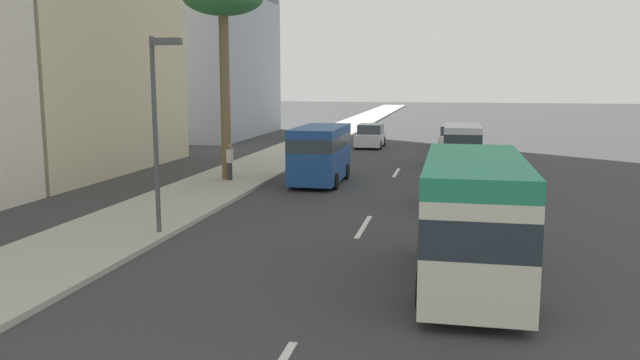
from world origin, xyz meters
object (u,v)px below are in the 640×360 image
object	(u,v)px
car_fourth	(464,187)
van_third	(320,151)
pedestrian_near_lamp	(230,160)
car_lead	(370,136)
street_lamp	(158,111)
car_fifth	(453,138)
minibus_sixth	(474,216)
palm_tree	(223,3)
van_second	(462,143)

from	to	relation	value
car_fourth	van_third	bearing A→B (deg)	55.66
van_third	pedestrian_near_lamp	size ratio (longest dim) A/B	3.04
car_lead	street_lamp	size ratio (longest dim) A/B	0.72
van_third	car_fourth	xyz separation A→B (m)	(-4.29, -6.27, -0.71)
car_lead	car_fifth	xyz separation A→B (m)	(0.32, -5.67, -0.01)
car_fourth	car_fifth	bearing A→B (deg)	0.95
car_lead	minibus_sixth	distance (m)	30.28
street_lamp	van_third	bearing A→B (deg)	-13.68
van_third	palm_tree	size ratio (longest dim) A/B	0.56
pedestrian_near_lamp	van_second	bearing A→B (deg)	-48.93
van_third	street_lamp	world-z (taller)	street_lamp
car_lead	van_third	xyz separation A→B (m)	(-16.09, 0.26, 0.72)
van_third	street_lamp	bearing A→B (deg)	-13.68
minibus_sixth	street_lamp	world-z (taller)	street_lamp
car_lead	pedestrian_near_lamp	world-z (taller)	pedestrian_near_lamp
van_second	car_lead	bearing A→B (deg)	33.59
minibus_sixth	palm_tree	world-z (taller)	palm_tree
van_third	street_lamp	xyz separation A→B (m)	(-10.78, 2.62, 2.31)
car_fourth	street_lamp	world-z (taller)	street_lamp
car_lead	street_lamp	distance (m)	27.19
car_fifth	minibus_sixth	xyz separation A→B (m)	(-29.98, -0.39, 0.87)
van_second	street_lamp	bearing A→B (deg)	153.09
van_second	minibus_sixth	distance (m)	20.48
car_fifth	street_lamp	bearing A→B (deg)	162.54
car_fourth	pedestrian_near_lamp	bearing A→B (deg)	71.09
van_second	car_fourth	bearing A→B (deg)	179.57
van_third	van_second	bearing A→B (deg)	137.41
pedestrian_near_lamp	palm_tree	distance (m)	6.95
car_lead	car_fifth	distance (m)	5.68
car_fifth	street_lamp	xyz separation A→B (m)	(-27.19, 8.55, 3.04)
car_lead	minibus_sixth	size ratio (longest dim) A/B	0.64
street_lamp	car_fourth	bearing A→B (deg)	-53.89
car_fifth	car_lead	bearing A→B (deg)	93.27
car_fourth	street_lamp	distance (m)	11.42
pedestrian_near_lamp	van_third	bearing A→B (deg)	-74.76
van_third	car_fifth	bearing A→B (deg)	160.14
van_second	car_fifth	world-z (taller)	van_second
van_third	palm_tree	distance (m)	7.82
van_third	minibus_sixth	world-z (taller)	minibus_sixth
car_fifth	pedestrian_near_lamp	xyz separation A→B (m)	(-17.17, 9.97, 0.30)
palm_tree	street_lamp	bearing A→B (deg)	-170.79
palm_tree	car_fourth	bearing A→B (deg)	-109.70
car_fourth	palm_tree	size ratio (longest dim) A/B	0.46
palm_tree	car_lead	bearing A→B (deg)	-15.34
palm_tree	street_lamp	world-z (taller)	palm_tree
car_lead	palm_tree	distance (m)	18.67
car_lead	minibus_sixth	xyz separation A→B (m)	(-29.65, -6.06, 0.86)
car_fourth	minibus_sixth	distance (m)	9.31
car_fifth	palm_tree	world-z (taller)	palm_tree
car_fifth	palm_tree	bearing A→B (deg)	148.87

